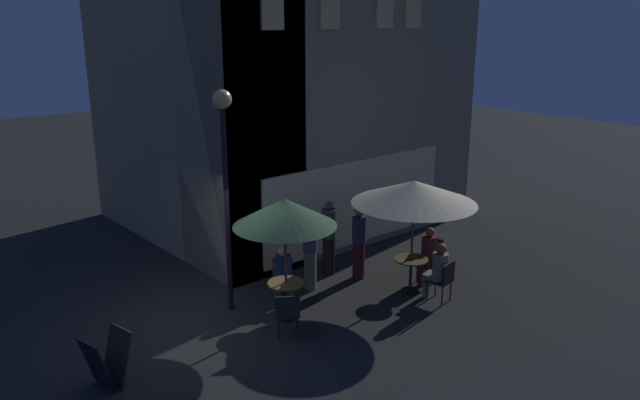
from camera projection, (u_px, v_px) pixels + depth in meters
ground_plane at (204, 325)px, 11.76m from camera, size 60.00×60.00×0.00m
cafe_building at (269, 89)px, 15.54m from camera, size 8.27×7.22×7.82m
street_lamp_near_corner at (224, 153)px, 11.49m from camera, size 0.36×0.36×4.38m
menu_sandwich_board at (107, 360)px, 9.66m from camera, size 0.73×0.66×0.89m
cafe_table_0 at (286, 293)px, 11.88m from camera, size 0.71×0.71×0.75m
cafe_table_1 at (411, 268)px, 13.03m from camera, size 0.71×0.71×0.76m
patio_umbrella_0 at (285, 213)px, 11.43m from camera, size 1.96×1.96×2.42m
patio_umbrella_1 at (414, 192)px, 12.57m from camera, size 2.58×2.58×2.45m
cafe_chair_0 at (288, 311)px, 11.13m from camera, size 0.61×0.61×0.87m
cafe_chair_1 at (283, 275)px, 12.67m from camera, size 0.57×0.57×0.90m
cafe_chair_2 at (431, 256)px, 13.61m from camera, size 0.49×0.49×0.99m
cafe_chair_3 at (444, 278)px, 12.56m from camera, size 0.50×0.50×0.89m
patron_seated_0 at (283, 272)px, 12.50m from camera, size 0.46×0.51×1.20m
patron_seated_1 at (428, 252)px, 13.46m from camera, size 0.54×0.39×1.27m
patron_seated_2 at (438, 268)px, 12.60m from camera, size 0.37×0.53×1.26m
patron_standing_3 at (329, 237)px, 13.92m from camera, size 0.33×0.33×1.72m
patron_standing_4 at (310, 251)px, 13.11m from camera, size 0.31×0.31×1.71m
patron_standing_5 at (359, 242)px, 13.67m from camera, size 0.32×0.32×1.68m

